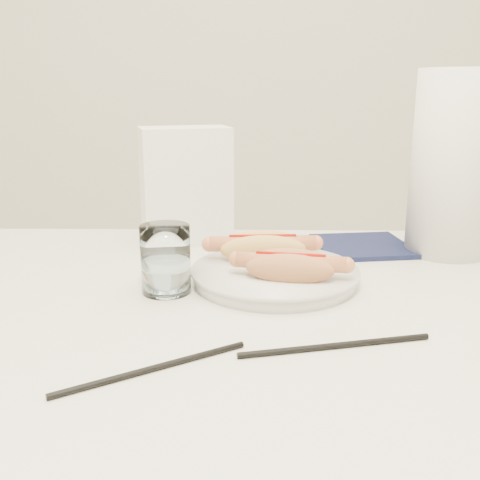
{
  "coord_description": "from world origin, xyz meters",
  "views": [
    {
      "loc": [
        0.0,
        -0.68,
        1.03
      ],
      "look_at": [
        -0.01,
        0.07,
        0.82
      ],
      "focal_mm": 42.08,
      "sensor_mm": 36.0,
      "label": 1
    }
  ],
  "objects_px": {
    "water_glass": "(166,259)",
    "table": "(248,348)",
    "paper_towel_roll": "(453,164)",
    "napkin_box": "(186,186)",
    "hotdog_left": "(263,248)",
    "hotdog_right": "(290,267)",
    "plate": "(275,277)"
  },
  "relations": [
    {
      "from": "table",
      "to": "hotdog_right",
      "type": "height_order",
      "value": "hotdog_right"
    },
    {
      "from": "plate",
      "to": "napkin_box",
      "type": "relative_size",
      "value": 1.13
    },
    {
      "from": "table",
      "to": "water_glass",
      "type": "distance_m",
      "value": 0.16
    },
    {
      "from": "plate",
      "to": "hotdog_left",
      "type": "distance_m",
      "value": 0.06
    },
    {
      "from": "plate",
      "to": "hotdog_right",
      "type": "distance_m",
      "value": 0.05
    },
    {
      "from": "plate",
      "to": "water_glass",
      "type": "height_order",
      "value": "water_glass"
    },
    {
      "from": "table",
      "to": "plate",
      "type": "bearing_deg",
      "value": 67.46
    },
    {
      "from": "water_glass",
      "to": "table",
      "type": "bearing_deg",
      "value": -24.04
    },
    {
      "from": "hotdog_right",
      "to": "water_glass",
      "type": "xyz_separation_m",
      "value": [
        -0.17,
        0.0,
        0.01
      ]
    },
    {
      "from": "water_glass",
      "to": "napkin_box",
      "type": "height_order",
      "value": "napkin_box"
    },
    {
      "from": "plate",
      "to": "hotdog_left",
      "type": "relative_size",
      "value": 1.44
    },
    {
      "from": "hotdog_right",
      "to": "table",
      "type": "bearing_deg",
      "value": -130.09
    },
    {
      "from": "table",
      "to": "napkin_box",
      "type": "bearing_deg",
      "value": 110.14
    },
    {
      "from": "water_glass",
      "to": "hotdog_left",
      "type": "bearing_deg",
      "value": 32.19
    },
    {
      "from": "table",
      "to": "paper_towel_roll",
      "type": "height_order",
      "value": "paper_towel_roll"
    },
    {
      "from": "table",
      "to": "paper_towel_roll",
      "type": "relative_size",
      "value": 3.95
    },
    {
      "from": "table",
      "to": "napkin_box",
      "type": "distance_m",
      "value": 0.37
    },
    {
      "from": "plate",
      "to": "hotdog_right",
      "type": "height_order",
      "value": "hotdog_right"
    },
    {
      "from": "hotdog_left",
      "to": "water_glass",
      "type": "distance_m",
      "value": 0.16
    },
    {
      "from": "table",
      "to": "napkin_box",
      "type": "relative_size",
      "value": 5.79
    },
    {
      "from": "water_glass",
      "to": "paper_towel_roll",
      "type": "height_order",
      "value": "paper_towel_roll"
    },
    {
      "from": "hotdog_right",
      "to": "napkin_box",
      "type": "distance_m",
      "value": 0.32
    },
    {
      "from": "plate",
      "to": "water_glass",
      "type": "bearing_deg",
      "value": -165.61
    },
    {
      "from": "hotdog_left",
      "to": "napkin_box",
      "type": "relative_size",
      "value": 0.78
    },
    {
      "from": "hotdog_right",
      "to": "hotdog_left",
      "type": "bearing_deg",
      "value": 121.99
    },
    {
      "from": "table",
      "to": "hotdog_left",
      "type": "relative_size",
      "value": 7.41
    },
    {
      "from": "hotdog_left",
      "to": "plate",
      "type": "bearing_deg",
      "value": -72.92
    },
    {
      "from": "water_glass",
      "to": "napkin_box",
      "type": "relative_size",
      "value": 0.46
    },
    {
      "from": "hotdog_right",
      "to": "paper_towel_roll",
      "type": "distance_m",
      "value": 0.36
    },
    {
      "from": "table",
      "to": "hotdog_right",
      "type": "relative_size",
      "value": 7.9
    },
    {
      "from": "table",
      "to": "paper_towel_roll",
      "type": "xyz_separation_m",
      "value": [
        0.34,
        0.25,
        0.21
      ]
    },
    {
      "from": "napkin_box",
      "to": "paper_towel_roll",
      "type": "relative_size",
      "value": 0.68
    }
  ]
}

